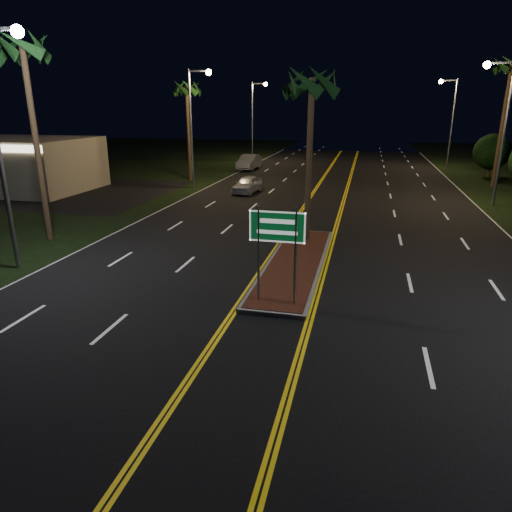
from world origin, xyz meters
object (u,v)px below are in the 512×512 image
(streetlight_left_near, at_px, (3,125))
(car_far, at_px, (249,161))
(palm_right_far, at_px, (511,67))
(car_near, at_px, (247,183))
(highway_sign, at_px, (277,236))
(palm_median, at_px, (312,83))
(streetlight_left_mid, at_px, (195,115))
(palm_left_far, at_px, (187,89))
(shrub_far, at_px, (492,152))
(median_island, at_px, (295,263))
(streetlight_left_far, at_px, (255,112))
(streetlight_right_mid, at_px, (500,117))
(streetlight_right_far, at_px, (449,113))
(palm_left_near, at_px, (22,50))

(streetlight_left_near, relative_size, car_far, 1.69)
(palm_right_far, bearing_deg, car_near, -159.47)
(highway_sign, relative_size, car_far, 0.60)
(highway_sign, relative_size, palm_median, 0.39)
(streetlight_left_near, bearing_deg, streetlight_left_mid, 90.00)
(palm_left_far, relative_size, palm_right_far, 0.85)
(streetlight_left_near, distance_m, palm_right_far, 35.16)
(shrub_far, bearing_deg, palm_left_far, -163.26)
(streetlight_left_near, relative_size, palm_right_far, 0.87)
(median_island, bearing_deg, car_near, 111.24)
(shrub_far, height_order, car_near, shrub_far)
(car_far, bearing_deg, streetlight_left_mid, -93.43)
(car_near, bearing_deg, palm_right_far, 26.30)
(streetlight_left_mid, distance_m, streetlight_left_far, 20.00)
(palm_left_far, bearing_deg, palm_right_far, 4.47)
(streetlight_left_near, distance_m, streetlight_right_mid, 27.83)
(streetlight_left_near, bearing_deg, palm_left_far, 95.21)
(streetlight_left_near, relative_size, streetlight_right_far, 1.00)
(streetlight_right_mid, bearing_deg, car_far, 144.58)
(palm_left_far, xyz_separation_m, palm_right_far, (25.60, 2.00, 1.40))
(median_island, height_order, streetlight_right_far, streetlight_right_far)
(median_island, distance_m, highway_sign, 4.80)
(palm_median, bearing_deg, palm_left_near, -168.69)
(streetlight_left_far, xyz_separation_m, palm_right_far, (23.41, -14.00, 3.49))
(streetlight_right_mid, height_order, palm_left_near, palm_left_near)
(highway_sign, bearing_deg, car_far, 105.76)
(palm_left_near, height_order, palm_right_far, palm_right_far)
(streetlight_left_far, bearing_deg, palm_right_far, -30.88)
(streetlight_left_far, bearing_deg, palm_left_far, -97.78)
(streetlight_right_far, distance_m, palm_right_far, 12.69)
(highway_sign, distance_m, palm_median, 9.11)
(median_island, bearing_deg, shrub_far, 64.55)
(palm_left_near, xyz_separation_m, car_far, (3.05, 28.27, -7.79))
(streetlight_left_near, height_order, palm_median, streetlight_left_near)
(shrub_far, height_order, car_far, shrub_far)
(streetlight_left_near, distance_m, palm_median, 12.55)
(highway_sign, xyz_separation_m, palm_median, (0.00, 7.70, 4.87))
(highway_sign, bearing_deg, palm_right_far, 64.80)
(streetlight_right_mid, bearing_deg, streetlight_left_near, -139.70)
(palm_left_far, relative_size, car_near, 2.00)
(streetlight_right_mid, relative_size, palm_left_far, 1.02)
(palm_median, height_order, shrub_far, palm_median)
(median_island, bearing_deg, streetlight_left_far, 106.00)
(highway_sign, distance_m, streetlight_right_far, 40.74)
(streetlight_right_far, bearing_deg, highway_sign, -105.15)
(highway_sign, relative_size, shrub_far, 0.81)
(median_island, distance_m, streetlight_right_mid, 19.20)
(highway_sign, bearing_deg, palm_median, 90.00)
(streetlight_right_far, xyz_separation_m, car_near, (-16.79, -19.11, -4.92))
(streetlight_right_far, height_order, car_near, streetlight_right_far)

